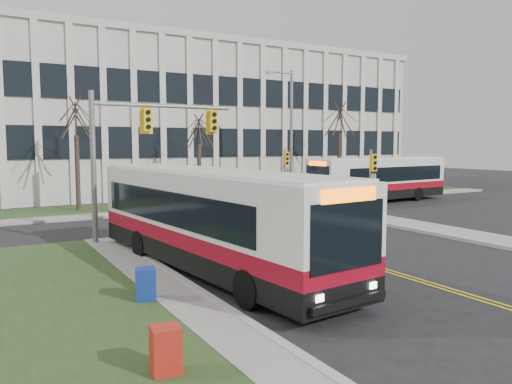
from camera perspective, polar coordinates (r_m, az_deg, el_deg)
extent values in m
plane|color=black|center=(18.06, 11.02, -7.71)|extent=(120.00, 120.00, 0.00)
cube|color=#9E9B93|center=(10.26, -1.00, -17.62)|extent=(1.20, 26.00, 0.14)
cube|color=#9E9B93|center=(33.17, 0.37, -1.46)|extent=(44.00, 1.60, 0.14)
cube|color=#2A401B|center=(35.60, -1.90, -1.00)|extent=(44.00, 5.00, 0.12)
cube|color=silver|center=(46.36, -8.94, 7.80)|extent=(40.00, 16.00, 12.00)
cylinder|color=slate|center=(20.93, -18.08, 2.51)|extent=(0.22, 0.22, 6.20)
cylinder|color=slate|center=(21.77, -10.43, 9.64)|extent=(6.00, 0.16, 0.16)
cube|color=yellow|center=(21.34, -12.31, 8.08)|extent=(0.34, 0.24, 0.92)
cube|color=yellow|center=(22.43, -4.91, 8.05)|extent=(0.34, 0.24, 0.92)
cylinder|color=slate|center=(27.69, 12.93, 0.82)|extent=(0.14, 0.14, 3.80)
cube|color=yellow|center=(27.47, 13.27, 3.28)|extent=(0.34, 0.24, 0.92)
cylinder|color=slate|center=(34.40, 3.29, 1.84)|extent=(0.14, 0.14, 3.80)
cube|color=yellow|center=(34.18, 3.48, 3.83)|extent=(0.34, 0.24, 0.92)
cylinder|color=slate|center=(35.47, 4.06, 6.31)|extent=(0.20, 0.20, 9.20)
cylinder|color=slate|center=(35.32, 2.86, 13.49)|extent=(1.80, 0.14, 0.14)
cube|color=slate|center=(34.84, 1.58, 13.52)|extent=(0.50, 0.25, 0.18)
cylinder|color=slate|center=(33.77, -6.15, -0.63)|extent=(0.08, 0.08, 1.00)
cylinder|color=slate|center=(34.26, -4.32, -0.53)|extent=(0.08, 0.08, 1.00)
cube|color=white|center=(33.95, -5.24, 0.59)|extent=(1.50, 0.12, 1.60)
cylinder|color=#42352B|center=(31.81, -19.72, 1.97)|extent=(0.28, 0.28, 4.62)
cylinder|color=#42352B|center=(34.32, -6.50, 2.05)|extent=(0.28, 0.28, 4.09)
cylinder|color=#42352B|center=(40.41, 9.46, 3.14)|extent=(0.28, 0.28, 4.95)
cube|color=navy|center=(13.28, -12.49, -10.46)|extent=(0.60, 0.56, 0.95)
cube|color=#AF2016|center=(9.24, -10.28, -17.67)|extent=(0.55, 0.51, 0.95)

